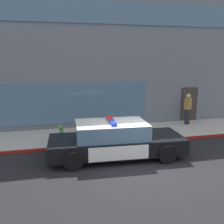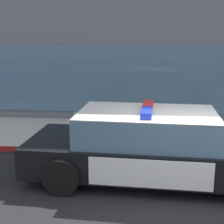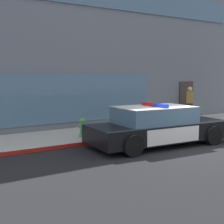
# 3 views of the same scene
# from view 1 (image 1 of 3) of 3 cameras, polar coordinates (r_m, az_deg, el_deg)

# --- Properties ---
(ground) EXTENTS (48.00, 48.00, 0.00)m
(ground) POSITION_cam_1_polar(r_m,az_deg,el_deg) (9.24, 7.65, -11.95)
(ground) COLOR black
(sidewalk) EXTENTS (48.00, 2.88, 0.15)m
(sidewalk) POSITION_cam_1_polar(r_m,az_deg,el_deg) (12.56, 1.43, -4.93)
(sidewalk) COLOR #B2ADA3
(sidewalk) RESTS_ON ground
(curb_red_paint) EXTENTS (28.80, 0.04, 0.14)m
(curb_red_paint) POSITION_cam_1_polar(r_m,az_deg,el_deg) (11.24, 3.37, -7.02)
(curb_red_paint) COLOR maroon
(curb_red_paint) RESTS_ON ground
(storefront_building) EXTENTS (23.46, 8.38, 8.35)m
(storefront_building) POSITION_cam_1_polar(r_m,az_deg,el_deg) (17.26, -11.28, 13.22)
(storefront_building) COLOR slate
(storefront_building) RESTS_ON ground
(police_cruiser) EXTENTS (5.21, 2.32, 1.49)m
(police_cruiser) POSITION_cam_1_polar(r_m,az_deg,el_deg) (9.70, 0.67, -6.35)
(police_cruiser) COLOR black
(police_cruiser) RESTS_ON ground
(fire_hydrant) EXTENTS (0.34, 0.39, 0.73)m
(fire_hydrant) POSITION_cam_1_polar(r_m,az_deg,el_deg) (11.41, -11.38, -4.69)
(fire_hydrant) COLOR #4C994C
(fire_hydrant) RESTS_ON sidewalk
(pedestrian_on_sidewalk) EXTENTS (0.48, 0.44, 1.71)m
(pedestrian_on_sidewalk) POSITION_cam_1_polar(r_m,az_deg,el_deg) (14.51, 16.79, 0.67)
(pedestrian_on_sidewalk) COLOR #23232D
(pedestrian_on_sidewalk) RESTS_ON sidewalk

